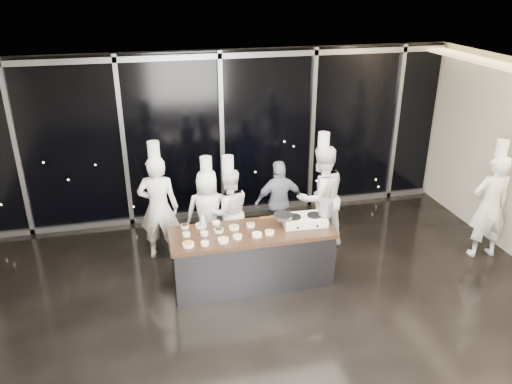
# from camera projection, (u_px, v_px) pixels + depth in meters

# --- Properties ---
(ground) EXTENTS (9.00, 9.00, 0.00)m
(ground) POSITION_uv_depth(u_px,v_px,m) (267.00, 317.00, 7.02)
(ground) COLOR black
(ground) RESTS_ON ground
(room_shell) EXTENTS (9.02, 7.02, 3.21)m
(room_shell) POSITION_uv_depth(u_px,v_px,m) (282.00, 167.00, 6.16)
(room_shell) COLOR #BDB2A1
(room_shell) RESTS_ON ground
(window_wall) EXTENTS (8.90, 0.11, 3.20)m
(window_wall) POSITION_uv_depth(u_px,v_px,m) (221.00, 137.00, 9.43)
(window_wall) COLOR black
(window_wall) RESTS_ON ground
(demo_counter) EXTENTS (2.46, 0.86, 0.90)m
(demo_counter) POSITION_uv_depth(u_px,v_px,m) (252.00, 257.00, 7.64)
(demo_counter) COLOR #37373C
(demo_counter) RESTS_ON ground
(stove) EXTENTS (0.68, 0.45, 0.14)m
(stove) POSITION_uv_depth(u_px,v_px,m) (304.00, 220.00, 7.65)
(stove) COLOR white
(stove) RESTS_ON demo_counter
(frying_pan) EXTENTS (0.53, 0.31, 0.05)m
(frying_pan) POSITION_uv_depth(u_px,v_px,m) (283.00, 216.00, 7.55)
(frying_pan) COLOR slate
(frying_pan) RESTS_ON stove
(stock_pot) EXTENTS (0.24, 0.24, 0.23)m
(stock_pot) POSITION_uv_depth(u_px,v_px,m) (326.00, 208.00, 7.62)
(stock_pot) COLOR #BAB9BC
(stock_pot) RESTS_ON stove
(prep_bowls) EXTENTS (1.36, 0.71, 0.05)m
(prep_bowls) POSITION_uv_depth(u_px,v_px,m) (220.00, 233.00, 7.36)
(prep_bowls) COLOR white
(prep_bowls) RESTS_ON demo_counter
(squeeze_bottle) EXTENTS (0.07, 0.07, 0.25)m
(squeeze_bottle) POSITION_uv_depth(u_px,v_px,m) (203.00, 221.00, 7.49)
(squeeze_bottle) COLOR silver
(squeeze_bottle) RESTS_ON demo_counter
(chef_far_left) EXTENTS (0.74, 0.57, 2.04)m
(chef_far_left) POSITION_uv_depth(u_px,v_px,m) (158.00, 207.00, 8.17)
(chef_far_left) COLOR white
(chef_far_left) RESTS_ON ground
(chef_left) EXTENTS (0.80, 0.58, 1.74)m
(chef_left) POSITION_uv_depth(u_px,v_px,m) (208.00, 212.00, 8.36)
(chef_left) COLOR white
(chef_left) RESTS_ON ground
(chef_center) EXTENTS (0.78, 0.63, 1.75)m
(chef_center) POSITION_uv_depth(u_px,v_px,m) (229.00, 211.00, 8.37)
(chef_center) COLOR white
(chef_center) RESTS_ON ground
(guest) EXTENTS (0.91, 0.40, 1.54)m
(guest) POSITION_uv_depth(u_px,v_px,m) (279.00, 203.00, 8.69)
(guest) COLOR #15173C
(guest) RESTS_ON ground
(chef_right) EXTENTS (1.03, 0.89, 2.07)m
(chef_right) POSITION_uv_depth(u_px,v_px,m) (321.00, 197.00, 8.53)
(chef_right) COLOR white
(chef_right) RESTS_ON ground
(chef_side) EXTENTS (0.69, 0.47, 2.05)m
(chef_side) POSITION_uv_depth(u_px,v_px,m) (490.00, 205.00, 8.21)
(chef_side) COLOR white
(chef_side) RESTS_ON ground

